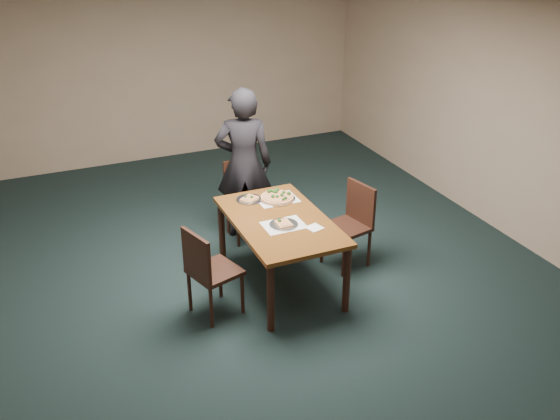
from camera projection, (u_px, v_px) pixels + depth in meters
name	position (u px, v px, depth m)	size (l,w,h in m)	color
ground	(269.00, 284.00, 6.47)	(8.00, 8.00, 0.00)	black
room_shell	(268.00, 123.00, 5.70)	(8.00, 8.00, 8.00)	tan
dining_table	(280.00, 227.00, 6.19)	(0.90, 1.50, 0.75)	#532D10
chair_far	(245.00, 194.00, 7.23)	(0.42, 0.42, 0.91)	black
chair_left	(208.00, 268.00, 5.76)	(0.53, 0.53, 0.91)	black
chair_right	(352.00, 220.00, 6.64)	(0.50, 0.50, 0.91)	black
diner	(244.00, 164.00, 7.08)	(0.65, 0.43, 1.78)	black
placemat_main	(277.00, 199.00, 6.56)	(0.42, 0.32, 0.00)	white
placemat_near	(284.00, 225.00, 6.03)	(0.40, 0.30, 0.00)	white
pizza_pan	(277.00, 197.00, 6.55)	(0.38, 0.38, 0.07)	silver
slice_plate_near	(284.00, 224.00, 6.03)	(0.28, 0.28, 0.05)	silver
slice_plate_far	(249.00, 199.00, 6.53)	(0.28, 0.28, 0.06)	silver
napkin	(315.00, 228.00, 5.98)	(0.14, 0.14, 0.01)	white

